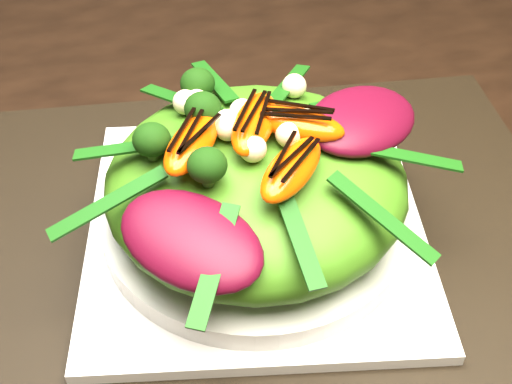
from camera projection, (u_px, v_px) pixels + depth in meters
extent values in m
cube|color=black|center=(256.00, 234.00, 0.51)|extent=(0.51, 0.41, 0.00)
cube|color=silver|center=(256.00, 228.00, 0.50)|extent=(0.29, 0.29, 0.01)
cylinder|color=silver|center=(256.00, 215.00, 0.50)|extent=(0.26, 0.26, 0.02)
ellipsoid|color=#427816|center=(256.00, 182.00, 0.47)|extent=(0.25, 0.25, 0.07)
ellipsoid|color=#450717|center=(362.00, 120.00, 0.47)|extent=(0.11, 0.10, 0.02)
ellipsoid|color=#E64103|center=(214.00, 113.00, 0.46)|extent=(0.07, 0.04, 0.02)
sphere|color=black|center=(151.00, 113.00, 0.46)|extent=(0.04, 0.04, 0.03)
sphere|color=beige|center=(305.00, 176.00, 0.42)|extent=(0.02, 0.02, 0.02)
cube|color=black|center=(213.00, 102.00, 0.45)|extent=(0.05, 0.01, 0.00)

